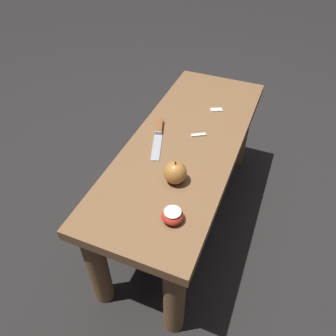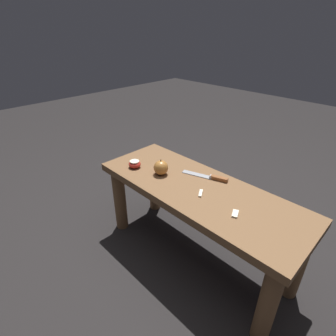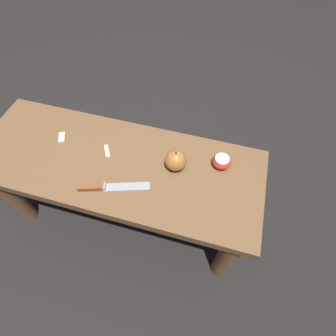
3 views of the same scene
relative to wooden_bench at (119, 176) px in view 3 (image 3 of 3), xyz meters
The scene contains 7 objects.
ground_plane 0.37m from the wooden_bench, ahead, with size 8.00×8.00×0.00m, color black.
wooden_bench is the anchor object (origin of this frame).
knife 0.16m from the wooden_bench, 88.61° to the right, with size 0.24×0.11×0.02m.
apple_whole 0.27m from the wooden_bench, 10.45° to the left, with size 0.08×0.08×0.09m.
apple_cut 0.41m from the wooden_bench, 13.85° to the left, with size 0.07×0.07×0.04m.
apple_slice_near_knife 0.27m from the wooden_bench, 168.11° to the left, with size 0.04×0.06×0.01m.
apple_slice_center 0.12m from the wooden_bench, 142.05° to the left, with size 0.04×0.06×0.01m.
Camera 3 is at (0.34, -0.49, 1.26)m, focal length 28.00 mm.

